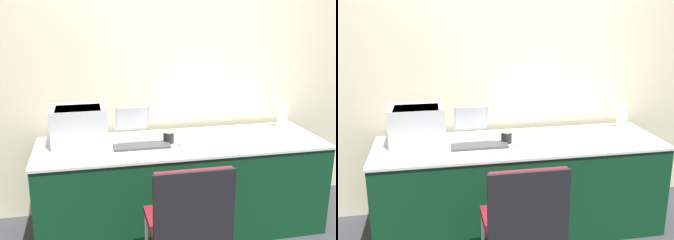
% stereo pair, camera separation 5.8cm
% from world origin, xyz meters
% --- Properties ---
extents(wall_back, '(8.00, 0.05, 2.60)m').
position_xyz_m(wall_back, '(0.00, 0.84, 1.30)').
color(wall_back, beige).
rests_on(wall_back, ground_plane).
extents(table, '(2.30, 0.73, 0.76)m').
position_xyz_m(table, '(0.00, 0.36, 0.38)').
color(table, '#0C381E').
rests_on(table, ground_plane).
extents(printer, '(0.43, 0.32, 0.30)m').
position_xyz_m(printer, '(-0.80, 0.49, 0.92)').
color(printer, '#B2B7BC').
rests_on(printer, table).
extents(laptop_left, '(0.29, 0.33, 0.24)m').
position_xyz_m(laptop_left, '(-0.36, 0.58, 0.82)').
color(laptop_left, '#B7B7BC').
rests_on(laptop_left, table).
extents(external_keyboard, '(0.44, 0.15, 0.02)m').
position_xyz_m(external_keyboard, '(-0.33, 0.30, 0.77)').
color(external_keyboard, '#3D3D42').
rests_on(external_keyboard, table).
extents(coffee_cup, '(0.09, 0.09, 0.10)m').
position_xyz_m(coffee_cup, '(-0.11, 0.36, 0.81)').
color(coffee_cup, black).
rests_on(coffee_cup, table).
extents(mouse, '(0.08, 0.05, 0.04)m').
position_xyz_m(mouse, '(-0.02, 0.27, 0.78)').
color(mouse, silver).
rests_on(mouse, table).
extents(metal_pitcher, '(0.10, 0.10, 0.24)m').
position_xyz_m(metal_pitcher, '(0.98, 0.57, 0.87)').
color(metal_pitcher, silver).
rests_on(metal_pitcher, table).
extents(chair, '(0.48, 0.49, 0.92)m').
position_xyz_m(chair, '(-0.16, -0.48, 0.58)').
color(chair, maroon).
rests_on(chair, ground_plane).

